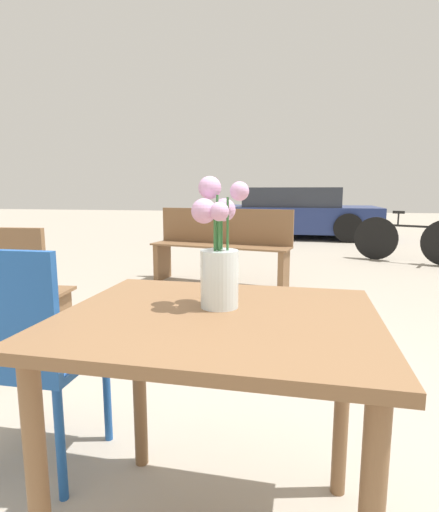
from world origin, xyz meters
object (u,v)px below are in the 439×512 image
object	(u,v)px
table_front	(218,353)
flower_vase	(219,259)
bicycle	(410,239)
parked_car	(292,213)
bench_middle	(222,243)
cafe_chair	(26,349)

from	to	relation	value
table_front	flower_vase	world-z (taller)	flower_vase
bicycle	parked_car	distance (m)	3.66
bench_middle	cafe_chair	bearing A→B (deg)	-91.25
table_front	flower_vase	size ratio (longest dim) A/B	2.32
table_front	cafe_chair	size ratio (longest dim) A/B	1.00
cafe_chair	bicycle	distance (m)	5.69
table_front	bench_middle	size ratio (longest dim) A/B	0.53
bench_middle	table_front	bearing A→B (deg)	-79.11
cafe_chair	parked_car	world-z (taller)	parked_car
bicycle	parked_car	size ratio (longest dim) A/B	0.39
flower_vase	bicycle	xyz separation A→B (m)	(1.82, 5.19, -0.51)
table_front	bicycle	distance (m)	5.56
table_front	cafe_chair	world-z (taller)	cafe_chair
flower_vase	table_front	bearing A→B (deg)	-80.52
flower_vase	cafe_chair	size ratio (longest dim) A/B	0.43
bicycle	bench_middle	bearing A→B (deg)	-143.06
bench_middle	bicycle	world-z (taller)	bench_middle
bench_middle	parked_car	distance (m)	5.08
cafe_chair	bicycle	xyz separation A→B (m)	(2.53, 5.10, -0.15)
cafe_chair	bench_middle	distance (m)	3.25
bench_middle	bicycle	distance (m)	3.08
cafe_chair	bicycle	world-z (taller)	cafe_chair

